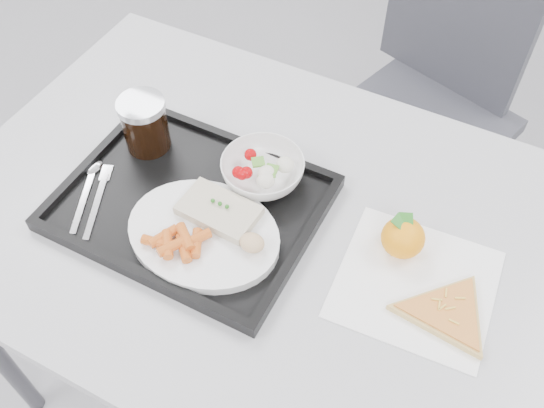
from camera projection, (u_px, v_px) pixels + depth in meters
table at (274, 243)px, 1.13m from camera, size 1.20×0.80×0.75m
chair at (433, 84)px, 1.63m from camera, size 0.53×0.53×0.93m
tray at (191, 204)px, 1.09m from camera, size 0.45×0.35×0.03m
dinner_plate at (204, 234)px, 1.03m from camera, size 0.27×0.27×0.02m
fish_fillet at (219, 210)px, 1.04m from camera, size 0.14×0.09×0.03m
bread_roll at (252, 243)px, 0.99m from camera, size 0.05×0.05×0.03m
salad_bowl at (263, 171)px, 1.10m from camera, size 0.15×0.15×0.05m
cola_glass at (145, 123)px, 1.13m from camera, size 0.09×0.09×0.11m
cutlery at (93, 188)px, 1.10m from camera, size 0.12×0.16×0.01m
napkin at (415, 284)px, 0.99m from camera, size 0.27×0.26×0.00m
tangerine at (403, 238)px, 1.01m from camera, size 0.08×0.08×0.07m
pizza_slice at (447, 313)px, 0.95m from camera, size 0.25×0.25×0.02m
carrot_pile at (178, 242)px, 0.99m from camera, size 0.11×0.08×0.03m
salad_contents at (263, 171)px, 1.08m from camera, size 0.09×0.08×0.03m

